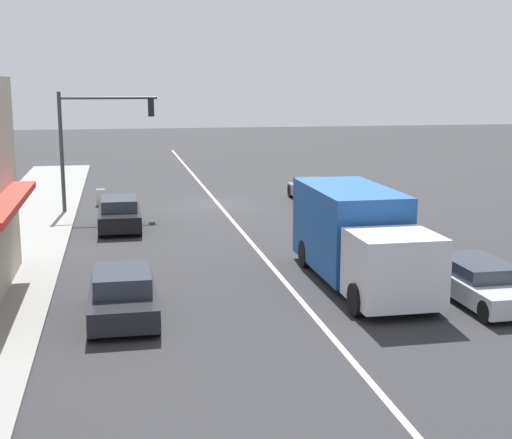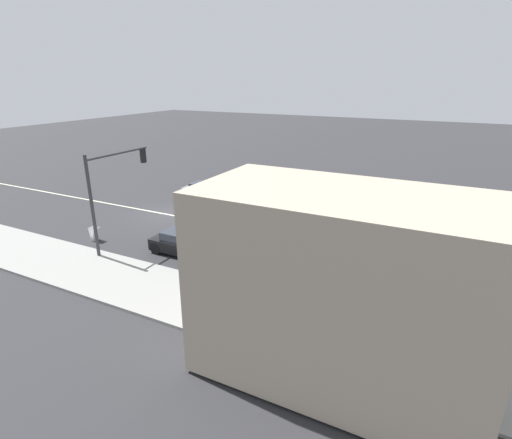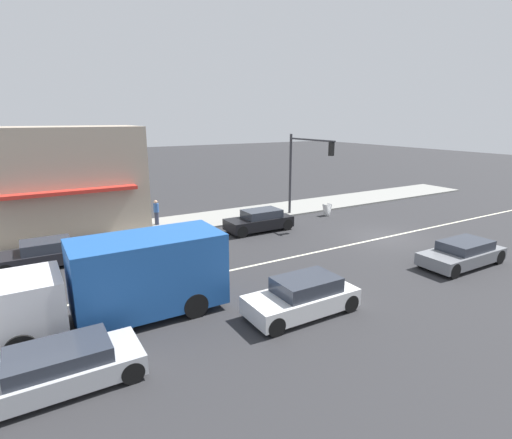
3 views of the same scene
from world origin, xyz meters
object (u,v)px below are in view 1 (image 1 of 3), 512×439
at_px(traffic_signal_main, 92,131).
at_px(sedan_dark, 123,296).
at_px(suv_grey, 314,191).
at_px(sedan_silver, 479,281).
at_px(warning_aframe_sign, 101,197).
at_px(suv_black, 120,214).
at_px(delivery_truck, 358,236).
at_px(van_white, 379,224).

bearing_deg(traffic_signal_main, sedan_dark, 94.03).
xyz_separation_m(suv_grey, sedan_dark, (10.00, 17.03, 0.02)).
bearing_deg(sedan_silver, suv_grey, -90.00).
relative_size(traffic_signal_main, warning_aframe_sign, 6.69).
bearing_deg(traffic_signal_main, suv_black, 105.34).
xyz_separation_m(sedan_silver, sedan_dark, (10.00, -0.40, 0.04)).
height_order(traffic_signal_main, delivery_truck, traffic_signal_main).
distance_m(delivery_truck, sedan_silver, 3.84).
relative_size(sedan_silver, van_white, 1.11).
distance_m(suv_black, sedan_dark, 11.87).
bearing_deg(sedan_dark, warning_aframe_sign, -87.13).
height_order(suv_black, sedan_dark, suv_black).
distance_m(sedan_silver, van_white, 7.99).
bearing_deg(van_white, sedan_silver, 90.00).
xyz_separation_m(warning_aframe_sign, sedan_silver, (-10.91, 18.47, 0.13)).
height_order(sedan_silver, sedan_dark, sedan_dark).
bearing_deg(sedan_dark, traffic_signal_main, -85.97).
height_order(traffic_signal_main, suv_black, traffic_signal_main).
bearing_deg(traffic_signal_main, suv_grey, -174.57).
distance_m(sedan_silver, suv_grey, 17.43).
relative_size(warning_aframe_sign, delivery_truck, 0.11).
relative_size(suv_grey, van_white, 1.09).
bearing_deg(suv_black, sedan_dark, 90.00).
relative_size(delivery_truck, suv_black, 1.81).
height_order(traffic_signal_main, van_white, traffic_signal_main).
height_order(warning_aframe_sign, sedan_dark, sedan_dark).
bearing_deg(sedan_dark, suv_grey, -120.42).
height_order(suv_black, van_white, van_white).
bearing_deg(delivery_truck, sedan_silver, 138.67).
xyz_separation_m(delivery_truck, sedan_dark, (7.20, 2.06, -0.87)).
relative_size(warning_aframe_sign, van_white, 0.21).
bearing_deg(sedan_silver, traffic_signal_main, -55.80).
distance_m(traffic_signal_main, suv_black, 5.36).
relative_size(delivery_truck, sedan_silver, 1.66).
distance_m(sedan_dark, van_white, 12.55).
distance_m(suv_black, suv_grey, 11.25).
bearing_deg(sedan_silver, sedan_dark, -2.30).
relative_size(sedan_silver, sedan_dark, 1.16).
height_order(delivery_truck, sedan_dark, delivery_truck).
bearing_deg(sedan_dark, suv_black, -90.00).
height_order(delivery_truck, suv_grey, delivery_truck).
relative_size(delivery_truck, sedan_dark, 1.93).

